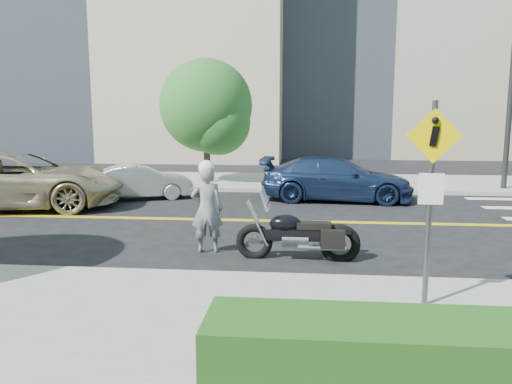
{
  "coord_description": "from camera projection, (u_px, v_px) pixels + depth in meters",
  "views": [
    {
      "loc": [
        2.37,
        -13.58,
        2.97
      ],
      "look_at": [
        1.32,
        -2.45,
        1.2
      ],
      "focal_mm": 35.0,
      "sensor_mm": 36.0,
      "label": 1
    }
  ],
  "objects": [
    {
      "name": "ground_plane",
      "position": [
        218.0,
        220.0,
        14.04
      ],
      "size": [
        120.0,
        120.0,
        0.0
      ],
      "primitive_type": "plane",
      "color": "black",
      "rests_on": "ground"
    },
    {
      "name": "sidewalk_near",
      "position": [
        122.0,
        333.0,
        6.65
      ],
      "size": [
        60.0,
        5.0,
        0.15
      ],
      "primitive_type": "cube",
      "color": "#9E9B91",
      "rests_on": "ground_plane"
    },
    {
      "name": "sidewalk_far",
      "position": [
        247.0,
        181.0,
        21.4
      ],
      "size": [
        60.0,
        5.0,
        0.15
      ],
      "primitive_type": "cube",
      "color": "#9E9B91",
      "rests_on": "ground_plane"
    },
    {
      "name": "building_mid",
      "position": [
        380.0,
        18.0,
        37.3
      ],
      "size": [
        18.0,
        14.0,
        20.0
      ],
      "primitive_type": "cube",
      "color": "#A39984",
      "rests_on": "ground_plane"
    },
    {
      "name": "pedestrian_sign",
      "position": [
        431.0,
        184.0,
        7.13
      ],
      "size": [
        0.78,
        0.08,
        3.0
      ],
      "color": "#4C4C51",
      "rests_on": "sidewalk_near"
    },
    {
      "name": "motorcyclist",
      "position": [
        207.0,
        207.0,
        10.63
      ],
      "size": [
        0.74,
        0.55,
        2.0
      ],
      "rotation": [
        0.0,
        0.0,
        3.29
      ],
      "color": "#A9A9AE",
      "rests_on": "ground"
    },
    {
      "name": "motorcycle",
      "position": [
        298.0,
        224.0,
        10.14
      ],
      "size": [
        2.46,
        0.78,
        1.49
      ],
      "primitive_type": null,
      "rotation": [
        0.0,
        0.0,
        -0.02
      ],
      "color": "black",
      "rests_on": "ground"
    },
    {
      "name": "suv",
      "position": [
        18.0,
        180.0,
        15.62
      ],
      "size": [
        6.86,
        4.25,
        1.77
      ],
      "primitive_type": "imported",
      "rotation": [
        0.0,
        0.0,
        1.79
      ],
      "color": "tan",
      "rests_on": "ground"
    },
    {
      "name": "parked_car_silver",
      "position": [
        140.0,
        182.0,
        17.37
      ],
      "size": [
        3.83,
        2.5,
        1.19
      ],
      "primitive_type": "imported",
      "rotation": [
        0.0,
        0.0,
        1.95
      ],
      "color": "#A6A7AD",
      "rests_on": "ground"
    },
    {
      "name": "parked_car_blue",
      "position": [
        336.0,
        179.0,
        17.09
      ],
      "size": [
        5.25,
        2.35,
        1.49
      ],
      "primitive_type": "imported",
      "rotation": [
        0.0,
        0.0,
        1.52
      ],
      "color": "navy",
      "rests_on": "ground"
    },
    {
      "name": "tree_far_a",
      "position": [
        206.0,
        106.0,
        20.33
      ],
      "size": [
        3.78,
        3.78,
        5.17
      ],
      "rotation": [
        0.0,
        0.0,
        0.05
      ],
      "color": "#382619",
      "rests_on": "ground"
    }
  ]
}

